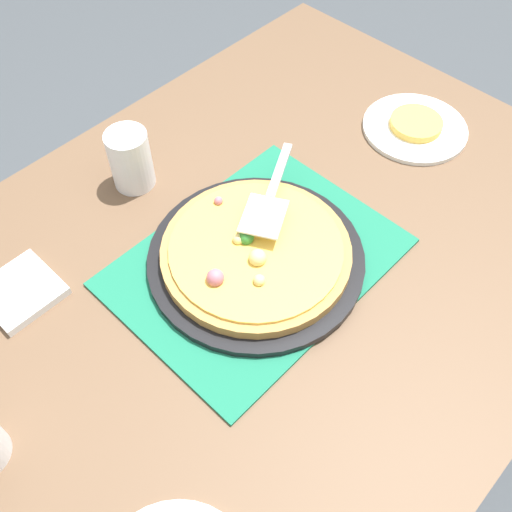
{
  "coord_description": "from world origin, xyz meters",
  "views": [
    {
      "loc": [
        0.44,
        0.42,
        1.59
      ],
      "look_at": [
        0.0,
        0.0,
        0.77
      ],
      "focal_mm": 41.19,
      "sensor_mm": 36.0,
      "label": 1
    }
  ],
  "objects": [
    {
      "name": "ground_plane",
      "position": [
        0.0,
        0.0,
        0.0
      ],
      "size": [
        8.0,
        8.0,
        0.0
      ],
      "primitive_type": "plane",
      "color": "#3D4247"
    },
    {
      "name": "dining_table",
      "position": [
        0.0,
        0.0,
        0.64
      ],
      "size": [
        1.4,
        1.0,
        0.75
      ],
      "color": "brown",
      "rests_on": "ground_plane"
    },
    {
      "name": "placemat",
      "position": [
        0.0,
        0.0,
        0.75
      ],
      "size": [
        0.48,
        0.36,
        0.01
      ],
      "primitive_type": "cube",
      "color": "#196B4C",
      "rests_on": "dining_table"
    },
    {
      "name": "pizza_pan",
      "position": [
        0.0,
        0.0,
        0.76
      ],
      "size": [
        0.38,
        0.38,
        0.01
      ],
      "primitive_type": "cylinder",
      "color": "black",
      "rests_on": "placemat"
    },
    {
      "name": "pizza",
      "position": [
        0.0,
        -0.0,
        0.78
      ],
      "size": [
        0.33,
        0.33,
        0.05
      ],
      "color": "#B78442",
      "rests_on": "pizza_pan"
    },
    {
      "name": "plate_far_right",
      "position": [
        -0.49,
        -0.0,
        0.76
      ],
      "size": [
        0.22,
        0.22,
        0.01
      ],
      "primitive_type": "cylinder",
      "color": "white",
      "rests_on": "dining_table"
    },
    {
      "name": "served_slice_right",
      "position": [
        -0.49,
        -0.0,
        0.77
      ],
      "size": [
        0.11,
        0.11,
        0.02
      ],
      "primitive_type": "cylinder",
      "color": "#EAB747",
      "rests_on": "plate_far_right"
    },
    {
      "name": "cup_far",
      "position": [
        0.02,
        -0.31,
        0.81
      ],
      "size": [
        0.08,
        0.08,
        0.12
      ],
      "primitive_type": "cylinder",
      "color": "white",
      "rests_on": "dining_table"
    },
    {
      "name": "pizza_server",
      "position": [
        -0.09,
        -0.05,
        0.82
      ],
      "size": [
        0.22,
        0.15,
        0.01
      ],
      "color": "silver",
      "rests_on": "pizza"
    },
    {
      "name": "napkin_stack",
      "position": [
        0.32,
        -0.24,
        0.76
      ],
      "size": [
        0.12,
        0.12,
        0.02
      ],
      "primitive_type": "cube",
      "color": "white",
      "rests_on": "dining_table"
    }
  ]
}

